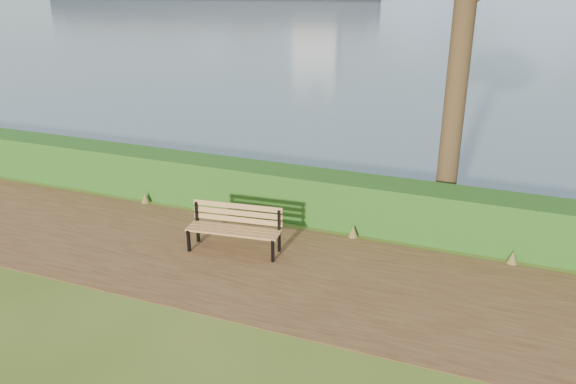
% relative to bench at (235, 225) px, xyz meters
% --- Properties ---
extents(ground, '(140.00, 140.00, 0.00)m').
position_rel_bench_xyz_m(ground, '(0.28, -0.73, -0.50)').
color(ground, '#3D5418').
rests_on(ground, ground).
extents(path, '(40.00, 3.40, 0.01)m').
position_rel_bench_xyz_m(path, '(0.28, -0.43, -0.49)').
color(path, '#502E1B').
rests_on(path, ground).
extents(hedge, '(32.00, 0.85, 1.00)m').
position_rel_bench_xyz_m(hedge, '(0.28, 1.87, 0.00)').
color(hedge, '#194213').
rests_on(hedge, ground).
extents(bench, '(1.77, 0.71, 0.86)m').
position_rel_bench_xyz_m(bench, '(0.00, 0.00, 0.00)').
color(bench, black).
rests_on(bench, ground).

